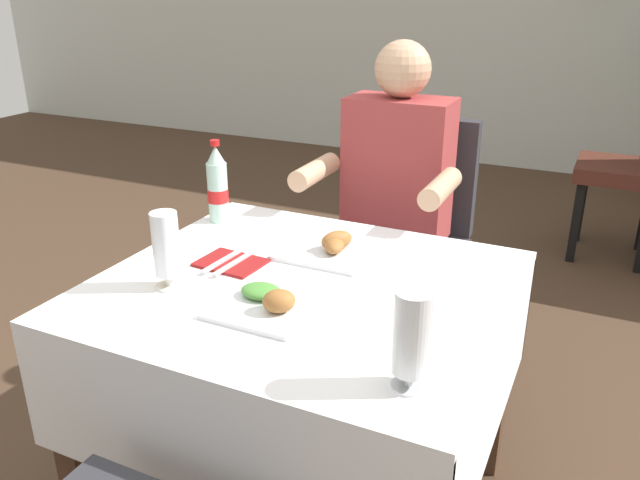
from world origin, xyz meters
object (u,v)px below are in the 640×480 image
at_px(beer_glass_left, 167,250).
at_px(beer_glass_middle, 412,338).
at_px(plate_near_camera, 268,302).
at_px(cola_bottle_primary, 218,186).
at_px(seated_diner_far, 391,203).
at_px(napkin_cutlery_set, 231,262).
at_px(chair_far_diner_seat, 406,235).
at_px(plate_far_diner, 331,247).
at_px(main_dining_table, 304,342).

distance_m(beer_glass_left, beer_glass_middle, 0.68).
relative_size(plate_near_camera, cola_bottle_primary, 0.88).
height_order(seated_diner_far, napkin_cutlery_set, seated_diner_far).
xyz_separation_m(plate_near_camera, napkin_cutlery_set, (-0.21, 0.17, -0.01)).
distance_m(chair_far_diner_seat, cola_bottle_primary, 0.77).
xyz_separation_m(seated_diner_far, beer_glass_left, (-0.26, -0.90, 0.12)).
xyz_separation_m(chair_far_diner_seat, cola_bottle_primary, (-0.44, -0.56, 0.29)).
relative_size(chair_far_diner_seat, plate_near_camera, 4.22).
height_order(chair_far_diner_seat, cola_bottle_primary, cola_bottle_primary).
xyz_separation_m(chair_far_diner_seat, beer_glass_left, (-0.29, -1.01, 0.28)).
bearing_deg(plate_far_diner, chair_far_diner_seat, 88.62).
relative_size(main_dining_table, beer_glass_middle, 5.06).
distance_m(seated_diner_far, cola_bottle_primary, 0.63).
bearing_deg(plate_near_camera, main_dining_table, 85.27).
height_order(chair_far_diner_seat, seated_diner_far, seated_diner_far).
height_order(plate_far_diner, napkin_cutlery_set, plate_far_diner).
distance_m(beer_glass_middle, cola_bottle_primary, 1.02).
relative_size(main_dining_table, seated_diner_far, 0.80).
xyz_separation_m(seated_diner_far, plate_far_diner, (0.01, -0.53, 0.04)).
height_order(main_dining_table, chair_far_diner_seat, chair_far_diner_seat).
bearing_deg(chair_far_diner_seat, napkin_cutlery_set, -105.32).
xyz_separation_m(plate_far_diner, cola_bottle_primary, (-0.43, 0.08, 0.10)).
bearing_deg(beer_glass_left, napkin_cutlery_set, 71.05).
bearing_deg(beer_glass_left, plate_far_diner, 53.31).
bearing_deg(seated_diner_far, beer_glass_middle, -68.94).
relative_size(beer_glass_middle, cola_bottle_primary, 0.77).
xyz_separation_m(main_dining_table, chair_far_diner_seat, (0.00, 0.85, -0.00)).
bearing_deg(seated_diner_far, plate_far_diner, -88.96).
height_order(chair_far_diner_seat, plate_near_camera, chair_far_diner_seat).
bearing_deg(beer_glass_middle, beer_glass_left, 167.20).
height_order(plate_far_diner, beer_glass_middle, beer_glass_middle).
relative_size(chair_far_diner_seat, napkin_cutlery_set, 5.03).
height_order(beer_glass_left, cola_bottle_primary, cola_bottle_primary).
bearing_deg(plate_near_camera, plate_far_diner, 90.43).
height_order(seated_diner_far, plate_near_camera, seated_diner_far).
distance_m(plate_near_camera, beer_glass_left, 0.29).
relative_size(seated_diner_far, beer_glass_left, 6.41).
bearing_deg(chair_far_diner_seat, beer_glass_left, -105.98).
xyz_separation_m(seated_diner_far, plate_near_camera, (0.01, -0.89, 0.04)).
bearing_deg(cola_bottle_primary, seated_diner_far, 47.40).
bearing_deg(beer_glass_middle, seated_diner_far, 111.06).
xyz_separation_m(main_dining_table, cola_bottle_primary, (-0.44, 0.29, 0.29)).
xyz_separation_m(seated_diner_far, napkin_cutlery_set, (-0.20, -0.72, 0.03)).
distance_m(seated_diner_far, plate_near_camera, 0.89).
bearing_deg(beer_glass_left, plate_near_camera, 1.07).
xyz_separation_m(main_dining_table, plate_far_diner, (-0.02, 0.21, 0.19)).
bearing_deg(plate_near_camera, seated_diner_far, 90.80).
bearing_deg(cola_bottle_primary, main_dining_table, -33.10).
bearing_deg(chair_far_diner_seat, cola_bottle_primary, -128.16).
xyz_separation_m(cola_bottle_primary, napkin_cutlery_set, (0.21, -0.27, -0.11)).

